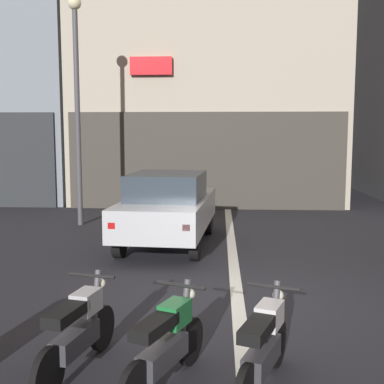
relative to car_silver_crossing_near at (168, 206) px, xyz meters
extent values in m
plane|color=#232328|center=(1.43, -3.57, -0.89)|extent=(120.00, 120.00, 0.00)
cube|color=silver|center=(1.43, 2.43, -0.88)|extent=(0.20, 18.00, 0.01)
cube|color=#3E3A33|center=(0.70, 5.31, 0.71)|extent=(9.11, 0.10, 3.20)
cube|color=red|center=(-1.08, 5.24, 3.78)|extent=(1.37, 0.16, 0.57)
cylinder|color=black|center=(-0.67, 1.39, -0.57)|extent=(0.23, 0.65, 0.64)
cylinder|color=black|center=(0.88, 1.27, -0.57)|extent=(0.23, 0.65, 0.64)
cylinder|color=black|center=(-0.87, -1.20, -0.57)|extent=(0.23, 0.65, 0.64)
cylinder|color=black|center=(0.68, -1.32, -0.57)|extent=(0.23, 0.65, 0.64)
cube|color=#B7BABF|center=(0.00, 0.04, -0.14)|extent=(2.07, 4.22, 0.66)
cube|color=#2D3842|center=(-0.01, -0.11, 0.47)|extent=(1.70, 2.08, 0.56)
cube|color=red|center=(-0.85, -1.92, -0.09)|extent=(0.14, 0.07, 0.12)
cube|color=red|center=(0.55, -2.03, -0.09)|extent=(0.14, 0.07, 0.12)
cylinder|color=#47474C|center=(-2.67, 2.29, 1.97)|extent=(0.14, 0.14, 5.72)
sphere|color=beige|center=(-2.67, 2.29, 5.01)|extent=(0.36, 0.36, 0.36)
cylinder|color=black|center=(-0.21, -5.40, -0.63)|extent=(0.18, 0.52, 0.52)
cylinder|color=black|center=(-0.46, -6.53, -0.63)|extent=(0.18, 0.52, 0.52)
cube|color=#38383D|center=(-0.34, -6.01, -0.52)|extent=(0.35, 0.76, 0.22)
cube|color=black|center=(-0.38, -6.17, -0.17)|extent=(0.34, 0.63, 0.12)
cube|color=#B2B5BA|center=(-0.29, -5.76, -0.19)|extent=(0.29, 0.40, 0.24)
cylinder|color=#4C4C51|center=(-0.24, -5.55, -0.25)|extent=(0.12, 0.25, 0.70)
cylinder|color=black|center=(-0.26, -5.63, 0.07)|extent=(0.54, 0.15, 0.04)
sphere|color=silver|center=(-0.21, -5.43, -0.09)|extent=(0.12, 0.12, 0.12)
cylinder|color=black|center=(0.84, -5.71, -0.63)|extent=(0.26, 0.51, 0.52)
cube|color=#38383D|center=(0.61, -6.29, -0.52)|extent=(0.46, 0.76, 0.22)
cube|color=black|center=(0.55, -6.44, -0.17)|extent=(0.43, 0.64, 0.12)
cube|color=#1E7238|center=(0.70, -6.06, -0.19)|extent=(0.34, 0.42, 0.24)
cylinder|color=#4C4C51|center=(0.79, -5.85, -0.25)|extent=(0.15, 0.25, 0.70)
cylinder|color=black|center=(0.76, -5.93, 0.07)|extent=(0.52, 0.24, 0.04)
sphere|color=silver|center=(0.83, -5.74, -0.09)|extent=(0.12, 0.12, 0.12)
cylinder|color=black|center=(1.79, -5.70, -0.63)|extent=(0.25, 0.51, 0.52)
cube|color=#38383D|center=(1.57, -6.29, -0.52)|extent=(0.45, 0.76, 0.22)
cube|color=black|center=(1.51, -6.43, -0.17)|extent=(0.42, 0.64, 0.12)
cube|color=silver|center=(1.66, -6.05, -0.19)|extent=(0.33, 0.41, 0.24)
cylinder|color=#4C4C51|center=(1.73, -5.84, -0.25)|extent=(0.15, 0.25, 0.70)
cylinder|color=black|center=(1.71, -5.92, 0.07)|extent=(0.53, 0.23, 0.04)
sphere|color=silver|center=(1.78, -5.72, -0.09)|extent=(0.12, 0.12, 0.12)
camera|label=1|loc=(1.15, -10.81, 1.64)|focal=45.83mm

